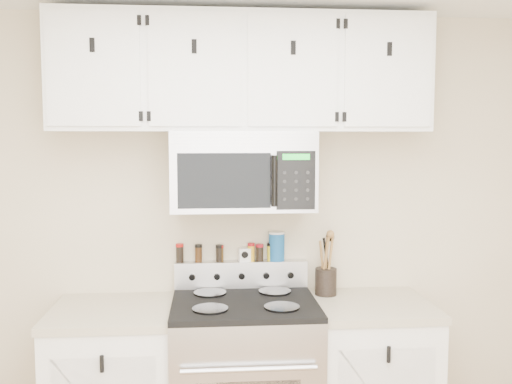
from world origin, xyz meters
TOP-DOWN VIEW (x-y plane):
  - back_wall at (0.00, 1.75)m, footprint 3.50×0.01m
  - base_cabinet_right at (0.69, 1.45)m, footprint 0.64×0.62m
  - microwave at (0.00, 1.55)m, footprint 0.76×0.44m
  - upper_cabinets at (-0.00, 1.58)m, footprint 2.00×0.35m
  - utensil_crock at (0.47, 1.61)m, footprint 0.12×0.12m
  - kitchen_timer at (0.02, 1.71)m, footprint 0.07×0.06m
  - salt_canister at (0.21, 1.71)m, footprint 0.09×0.09m
  - spice_jar_0 at (-0.35, 1.71)m, footprint 0.04×0.04m
  - spice_jar_1 at (-0.24, 1.71)m, footprint 0.04×0.04m
  - spice_jar_2 at (-0.12, 1.71)m, footprint 0.04×0.04m
  - spice_jar_3 at (-0.12, 1.71)m, footprint 0.04×0.04m
  - spice_jar_4 at (0.06, 1.71)m, footprint 0.04×0.04m
  - spice_jar_5 at (0.11, 1.71)m, footprint 0.04×0.04m
  - spice_jar_6 at (0.17, 1.71)m, footprint 0.04×0.04m

SIDE VIEW (x-z plane):
  - base_cabinet_right at x=0.69m, z-range 0.00..0.92m
  - utensil_crock at x=0.47m, z-range 0.83..1.19m
  - kitchen_timer at x=0.02m, z-range 1.10..1.18m
  - spice_jar_3 at x=-0.12m, z-range 1.10..1.20m
  - spice_jar_2 at x=-0.12m, z-range 1.10..1.20m
  - spice_jar_5 at x=0.11m, z-range 1.10..1.20m
  - spice_jar_1 at x=-0.24m, z-range 1.10..1.20m
  - spice_jar_6 at x=0.17m, z-range 1.10..1.20m
  - spice_jar_4 at x=0.06m, z-range 1.10..1.21m
  - spice_jar_0 at x=-0.35m, z-range 1.10..1.21m
  - salt_canister at x=0.21m, z-range 1.10..1.27m
  - back_wall at x=0.00m, z-range 0.00..2.50m
  - microwave at x=0.00m, z-range 1.42..1.84m
  - upper_cabinets at x=0.00m, z-range 1.84..2.46m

